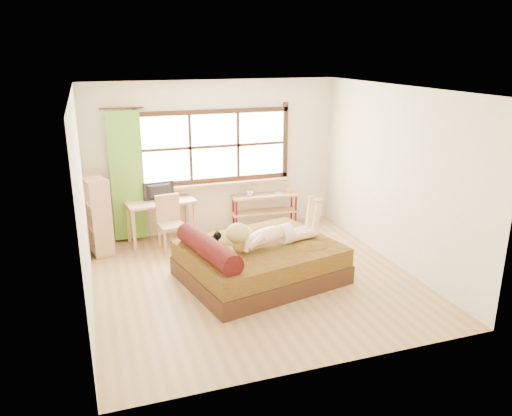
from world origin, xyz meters
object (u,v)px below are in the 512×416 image
object	(u,v)px
chair	(170,219)
pipe_shelf	(265,203)
kitten	(209,240)
woman	(271,224)
desk	(161,206)
bed	(257,261)
bookshelf	(98,215)

from	to	relation	value
chair	pipe_shelf	bearing A→B (deg)	6.63
kitten	pipe_shelf	world-z (taller)	kitten
kitten	chair	size ratio (longest dim) A/B	0.35
woman	kitten	size ratio (longest dim) A/B	4.67
woman	desk	world-z (taller)	woman
bed	bookshelf	size ratio (longest dim) A/B	1.92
kitten	chair	bearing A→B (deg)	89.10
woman	pipe_shelf	size ratio (longest dim) A/B	1.17
bed	woman	xyz separation A→B (m)	(0.20, -0.04, 0.56)
woman	pipe_shelf	bearing A→B (deg)	59.80
kitten	desk	distance (m)	1.91
chair	bookshelf	world-z (taller)	bookshelf
bed	bookshelf	xyz separation A→B (m)	(-2.11, 1.76, 0.36)
bookshelf	bed	bearing A→B (deg)	-54.36
chair	woman	bearing A→B (deg)	-62.46
woman	kitten	world-z (taller)	woman
bookshelf	chair	bearing A→B (deg)	-22.05
chair	bookshelf	size ratio (longest dim) A/B	0.72
desk	pipe_shelf	bearing A→B (deg)	-4.55
bed	pipe_shelf	distance (m)	2.28
bed	desk	distance (m)	2.28
woman	bookshelf	size ratio (longest dim) A/B	1.17
woman	chair	xyz separation A→B (m)	(-1.18, 1.65, -0.34)
bed	desk	size ratio (longest dim) A/B	1.99
desk	pipe_shelf	world-z (taller)	desk
kitten	bookshelf	bearing A→B (deg)	118.46
bed	woman	bearing A→B (deg)	-23.51
bed	kitten	world-z (taller)	bed
woman	chair	world-z (taller)	woman
woman	pipe_shelf	world-z (taller)	woman
bed	kitten	distance (m)	0.77
kitten	desk	world-z (taller)	kitten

